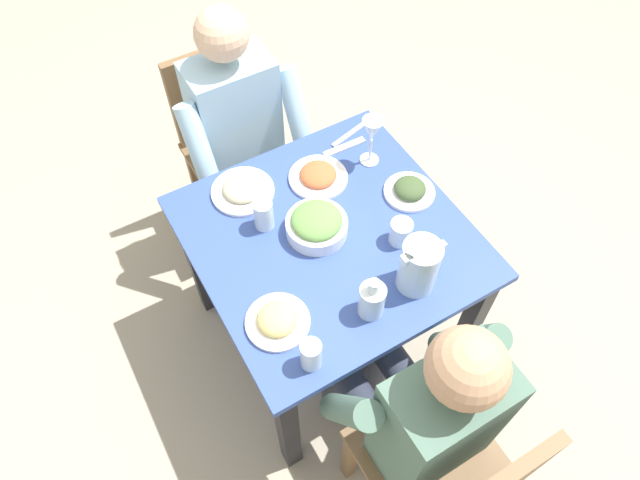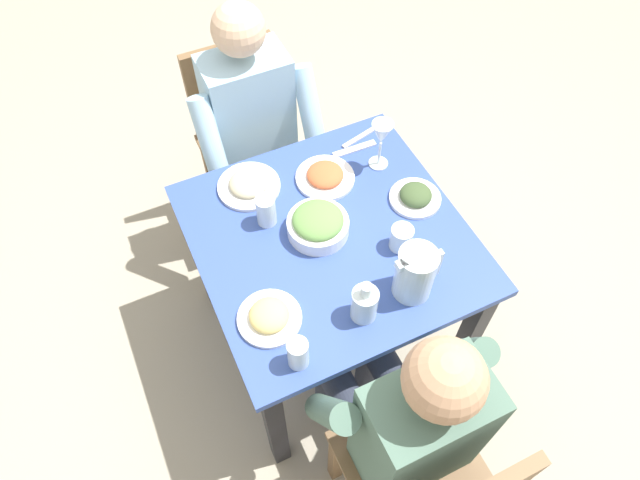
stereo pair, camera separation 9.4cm
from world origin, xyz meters
TOP-DOWN VIEW (x-y plane):
  - ground_plane at (0.00, 0.00)m, footprint 8.00×8.00m
  - dining_table at (0.00, 0.00)m, footprint 0.88×0.88m
  - chair_far at (-0.03, 0.79)m, footprint 0.40×0.40m
  - diner_near at (-0.06, -0.58)m, footprint 0.48×0.53m
  - diner_far at (-0.03, 0.58)m, footprint 0.48×0.53m
  - water_pitcher at (0.14, -0.29)m, footprint 0.16×0.12m
  - salad_bowl at (-0.03, 0.03)m, footprint 0.20×0.20m
  - plate_dolmas at (0.33, 0.01)m, footprint 0.18×0.18m
  - plate_rice_curry at (0.09, 0.23)m, footprint 0.21×0.21m
  - plate_fries at (-0.30, -0.20)m, footprint 0.20×0.20m
  - plate_beans at (-0.17, 0.31)m, footprint 0.22×0.22m
  - water_glass_near_left at (-0.17, 0.15)m, footprint 0.07×0.07m
  - water_glass_center at (0.19, -0.13)m, footprint 0.07×0.07m
  - water_glass_near_right at (-0.27, -0.36)m, footprint 0.06×0.06m
  - wine_glass at (0.30, 0.21)m, footprint 0.08×0.08m
  - oil_carafe at (-0.04, -0.30)m, footprint 0.08×0.08m
  - fork_near at (0.25, 0.31)m, footprint 0.17×0.03m
  - knife_near at (0.31, 0.36)m, footprint 0.18×0.06m

SIDE VIEW (x-z plane):
  - ground_plane at x=0.00m, z-range 0.00..0.00m
  - chair_far at x=-0.03m, z-range 0.06..0.94m
  - dining_table at x=0.00m, z-range 0.24..0.96m
  - diner_near at x=-0.06m, z-range 0.06..1.24m
  - diner_far at x=-0.03m, z-range 0.06..1.24m
  - fork_near at x=0.25m, z-range 0.72..0.73m
  - knife_near at x=0.31m, z-range 0.72..0.73m
  - plate_rice_curry at x=0.09m, z-range 0.72..0.76m
  - plate_beans at x=-0.17m, z-range 0.71..0.76m
  - plate_dolmas at x=0.33m, z-range 0.71..0.77m
  - plate_fries at x=-0.30m, z-range 0.71..0.77m
  - salad_bowl at x=-0.03m, z-range 0.72..0.81m
  - water_glass_center at x=0.19m, z-range 0.72..0.81m
  - water_glass_near_right at x=-0.27m, z-range 0.72..0.83m
  - oil_carafe at x=-0.04m, z-range 0.70..0.86m
  - water_glass_near_left at x=-0.17m, z-range 0.72..0.84m
  - water_pitcher at x=0.14m, z-range 0.72..0.91m
  - wine_glass at x=0.30m, z-range 0.77..0.96m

